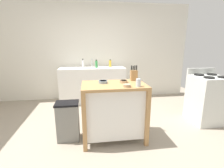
% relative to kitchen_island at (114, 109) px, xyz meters
% --- Properties ---
extents(ground_plane, '(6.41, 6.41, 0.00)m').
position_rel_kitchen_island_xyz_m(ground_plane, '(-0.25, 0.07, -0.51)').
color(ground_plane, gray).
rests_on(ground_plane, ground).
extents(wall_back, '(5.41, 0.10, 2.60)m').
position_rel_kitchen_island_xyz_m(wall_back, '(-0.25, 2.25, 0.79)').
color(wall_back, silver).
rests_on(wall_back, ground).
extents(kitchen_island, '(0.98, 0.62, 0.92)m').
position_rel_kitchen_island_xyz_m(kitchen_island, '(0.00, 0.00, 0.00)').
color(kitchen_island, '#AD7F4C').
rests_on(kitchen_island, ground).
extents(knife_block, '(0.11, 0.09, 0.25)m').
position_rel_kitchen_island_xyz_m(knife_block, '(0.37, 0.21, 0.50)').
color(knife_block, '#AD7F4C').
rests_on(knife_block, kitchen_island).
extents(bowl_stoneware_deep, '(0.11, 0.11, 0.04)m').
position_rel_kitchen_island_xyz_m(bowl_stoneware_deep, '(0.16, -0.21, 0.43)').
color(bowl_stoneware_deep, tan).
rests_on(bowl_stoneware_deep, kitchen_island).
extents(bowl_ceramic_small, '(0.14, 0.14, 0.04)m').
position_rel_kitchen_island_xyz_m(bowl_ceramic_small, '(-0.16, 0.08, 0.43)').
color(bowl_ceramic_small, gray).
rests_on(bowl_ceramic_small, kitchen_island).
extents(bowl_ceramic_wide, '(0.13, 0.13, 0.04)m').
position_rel_kitchen_island_xyz_m(bowl_ceramic_wide, '(0.17, 0.07, 0.43)').
color(bowl_ceramic_wide, tan).
rests_on(bowl_ceramic_wide, kitchen_island).
extents(drinking_cup, '(0.07, 0.07, 0.11)m').
position_rel_kitchen_island_xyz_m(drinking_cup, '(0.32, -0.21, 0.46)').
color(drinking_cup, silver).
rests_on(drinking_cup, kitchen_island).
extents(trash_bin, '(0.36, 0.28, 0.63)m').
position_rel_kitchen_island_xyz_m(trash_bin, '(-0.73, 0.08, -0.20)').
color(trash_bin, slate).
rests_on(trash_bin, ground).
extents(sink_counter, '(1.70, 0.60, 0.92)m').
position_rel_kitchen_island_xyz_m(sink_counter, '(-0.28, 1.90, -0.05)').
color(sink_counter, white).
rests_on(sink_counter, ground).
extents(sink_faucet, '(0.02, 0.02, 0.22)m').
position_rel_kitchen_island_xyz_m(sink_faucet, '(-0.28, 2.04, 0.51)').
color(sink_faucet, '#B7BCC1').
rests_on(sink_faucet, sink_counter).
extents(bottle_spray_cleaner, '(0.05, 0.05, 0.23)m').
position_rel_kitchen_island_xyz_m(bottle_spray_cleaner, '(-0.52, 1.91, 0.51)').
color(bottle_spray_cleaner, white).
rests_on(bottle_spray_cleaner, sink_counter).
extents(bottle_dish_soap, '(0.06, 0.06, 0.20)m').
position_rel_kitchen_island_xyz_m(bottle_dish_soap, '(0.20, 1.97, 0.50)').
color(bottle_dish_soap, yellow).
rests_on(bottle_dish_soap, sink_counter).
extents(bottle_hand_soap, '(0.06, 0.06, 0.21)m').
position_rel_kitchen_island_xyz_m(bottle_hand_soap, '(-0.17, 1.82, 0.50)').
color(bottle_hand_soap, green).
rests_on(bottle_hand_soap, sink_counter).
extents(stove, '(0.60, 0.60, 1.04)m').
position_rel_kitchen_island_xyz_m(stove, '(1.91, 0.35, -0.05)').
color(stove, silver).
rests_on(stove, ground).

